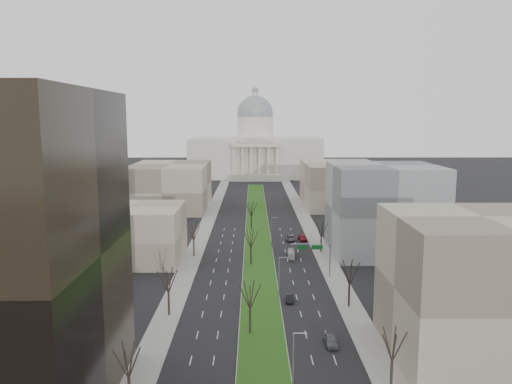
{
  "coord_description": "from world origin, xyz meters",
  "views": [
    {
      "loc": [
        -1.53,
        -40.78,
        36.63
      ],
      "look_at": [
        -0.53,
        109.94,
        14.05
      ],
      "focal_mm": 35.0,
      "sensor_mm": 36.0,
      "label": 1
    }
  ],
  "objects_px": {
    "car_red": "(303,238)",
    "box_van": "(291,254)",
    "car_grey_far": "(290,238)",
    "car_grey_near": "(331,340)",
    "car_black": "(290,298)"
  },
  "relations": [
    {
      "from": "car_red",
      "to": "box_van",
      "type": "height_order",
      "value": "box_van"
    },
    {
      "from": "car_grey_near",
      "to": "car_black",
      "type": "bearing_deg",
      "value": 104.7
    },
    {
      "from": "car_black",
      "to": "car_grey_near",
      "type": "bearing_deg",
      "value": -69.87
    },
    {
      "from": "car_grey_near",
      "to": "car_black",
      "type": "distance_m",
      "value": 20.06
    },
    {
      "from": "car_black",
      "to": "box_van",
      "type": "distance_m",
      "value": 31.98
    },
    {
      "from": "car_grey_far",
      "to": "box_van",
      "type": "relative_size",
      "value": 0.79
    },
    {
      "from": "car_grey_near",
      "to": "car_grey_far",
      "type": "height_order",
      "value": "car_grey_near"
    },
    {
      "from": "car_red",
      "to": "box_van",
      "type": "relative_size",
      "value": 0.76
    },
    {
      "from": "car_red",
      "to": "box_van",
      "type": "xyz_separation_m",
      "value": [
        -4.87,
        -18.58,
        0.2
      ]
    },
    {
      "from": "car_grey_near",
      "to": "box_van",
      "type": "distance_m",
      "value": 51.3
    },
    {
      "from": "car_red",
      "to": "box_van",
      "type": "distance_m",
      "value": 19.21
    },
    {
      "from": "car_black",
      "to": "box_van",
      "type": "height_order",
      "value": "box_van"
    },
    {
      "from": "car_grey_far",
      "to": "car_grey_near",
      "type": "bearing_deg",
      "value": -87.55
    },
    {
      "from": "car_red",
      "to": "car_grey_far",
      "type": "relative_size",
      "value": 0.96
    },
    {
      "from": "car_grey_near",
      "to": "car_grey_far",
      "type": "xyz_separation_m",
      "value": [
        -1.34,
        69.37,
        -0.05
      ]
    }
  ]
}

